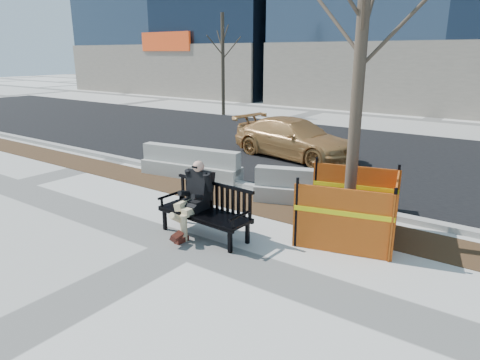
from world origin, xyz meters
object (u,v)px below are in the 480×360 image
at_px(sedan, 294,157).
at_px(jersey_barrier_left, 191,177).
at_px(bench, 205,236).
at_px(seated_man, 197,232).
at_px(jersey_barrier_right, 316,204).
at_px(tree_fence, 347,236).

xyz_separation_m(sedan, jersey_barrier_left, (-1.18, -3.84, 0.00)).
height_order(bench, seated_man, seated_man).
xyz_separation_m(seated_man, jersey_barrier_right, (1.19, 2.84, 0.00)).
relative_size(tree_fence, jersey_barrier_left, 2.14).
xyz_separation_m(jersey_barrier_left, jersey_barrier_right, (3.88, -0.00, 0.00)).
distance_m(bench, tree_fence, 2.72).
xyz_separation_m(tree_fence, jersey_barrier_right, (-1.28, 1.31, 0.00)).
relative_size(tree_fence, sedan, 1.46).
bearing_deg(bench, jersey_barrier_right, 75.02).
xyz_separation_m(seated_man, sedan, (-1.52, 6.67, 0.00)).
distance_m(jersey_barrier_left, jersey_barrier_right, 3.88).
bearing_deg(bench, tree_fence, 38.62).
bearing_deg(tree_fence, jersey_barrier_right, 134.33).
relative_size(bench, tree_fence, 0.30).
relative_size(bench, sedan, 0.43).
height_order(tree_fence, sedan, tree_fence).
bearing_deg(jersey_barrier_right, sedan, 105.14).
bearing_deg(tree_fence, seated_man, -148.25).
relative_size(seated_man, sedan, 0.32).
height_order(bench, jersey_barrier_right, bench).
bearing_deg(bench, seated_man, 168.81).
bearing_deg(jersey_barrier_right, tree_fence, -65.74).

